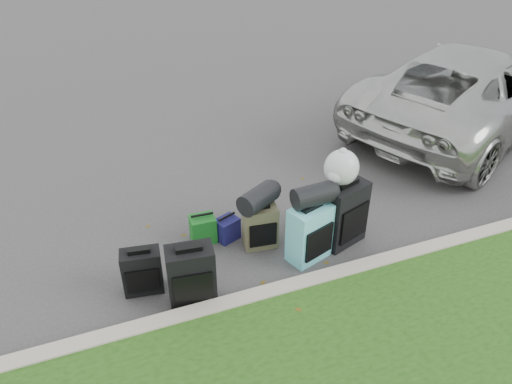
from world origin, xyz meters
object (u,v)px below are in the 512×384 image
object	(u,v)px
suitcase_small_black	(142,271)
suitcase_large_black_right	(343,214)
suitcase_olive	(260,227)
tote_green	(203,229)
suv	(473,89)
suitcase_large_black_left	(191,276)
suitcase_teal	(310,233)
tote_navy	(227,229)

from	to	relation	value
suitcase_small_black	suitcase_large_black_right	xyz separation A→B (m)	(2.36, -0.01, 0.14)
suitcase_olive	tote_green	bearing A→B (deg)	158.20
suv	suitcase_large_black_left	world-z (taller)	suv
suitcase_teal	tote_navy	size ratio (longest dim) A/B	2.42
suitcase_teal	tote_green	world-z (taller)	suitcase_teal
suitcase_large_black_left	tote_navy	xyz separation A→B (m)	(0.66, 0.87, -0.20)
suitcase_small_black	suitcase_large_black_left	bearing A→B (deg)	-29.86
suitcase_large_black_left	suitcase_teal	xyz separation A→B (m)	(1.42, 0.21, 0.00)
suitcase_small_black	suitcase_olive	xyz separation A→B (m)	(1.43, 0.26, 0.01)
suitcase_large_black_left	tote_navy	distance (m)	1.11
suitcase_large_black_left	suitcase_large_black_right	distance (m)	1.96
suitcase_small_black	suitcase_large_black_right	distance (m)	2.37
suv	tote_navy	size ratio (longest dim) A/B	17.77
suitcase_teal	suitcase_large_black_right	world-z (taller)	suitcase_large_black_right
suitcase_olive	tote_green	xyz separation A→B (m)	(-0.60, 0.33, -0.10)
suv	suitcase_teal	world-z (taller)	suv
suitcase_large_black_left	suitcase_olive	world-z (taller)	suitcase_large_black_left
suv	suitcase_small_black	size ratio (longest dim) A/B	9.93
suitcase_olive	tote_navy	distance (m)	0.43
suitcase_small_black	suitcase_large_black_right	bearing A→B (deg)	8.61
suv	tote_green	distance (m)	5.36
suitcase_small_black	suitcase_teal	distance (m)	1.87
suitcase_small_black	tote_green	size ratio (longest dim) A/B	1.53
suitcase_olive	tote_green	size ratio (longest dim) A/B	1.61
suitcase_large_black_left	suitcase_teal	bearing A→B (deg)	15.56
suitcase_teal	suitcase_large_black_right	bearing A→B (deg)	-3.56
suitcase_large_black_left	suitcase_large_black_right	size ratio (longest dim) A/B	0.86
suitcase_small_black	suitcase_teal	bearing A→B (deg)	4.44
suitcase_large_black_left	suitcase_olive	xyz separation A→B (m)	(0.99, 0.62, -0.07)
suitcase_small_black	suitcase_teal	xyz separation A→B (m)	(1.86, -0.14, 0.09)
suv	suitcase_olive	xyz separation A→B (m)	(-4.53, -1.77, -0.43)
suv	tote_navy	distance (m)	5.12
suv	suitcase_teal	bearing A→B (deg)	94.96
suv	suitcase_large_black_left	xyz separation A→B (m)	(-5.52, -2.39, -0.36)
tote_green	suitcase_large_black_left	bearing A→B (deg)	-108.83
suv	suitcase_teal	distance (m)	4.65
suitcase_small_black	tote_navy	distance (m)	1.22
suitcase_large_black_left	suitcase_large_black_right	bearing A→B (deg)	17.30
suv	tote_green	bearing A→B (deg)	82.63
suitcase_teal	tote_green	distance (m)	1.29
suitcase_olive	suitcase_teal	xyz separation A→B (m)	(0.43, -0.41, 0.08)
suitcase_large_black_left	tote_green	distance (m)	1.03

